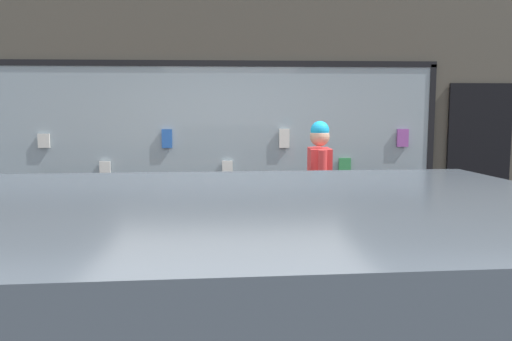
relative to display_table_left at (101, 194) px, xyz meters
name	(u,v)px	position (x,y,z in m)	size (l,w,h in m)	color
ground_plane	(231,293)	(1.50, -1.19, -0.76)	(40.00, 40.00, 0.00)	#38383A
shopfront_facade	(232,119)	(1.51, 1.19, 0.84)	(8.84, 0.29, 3.23)	#4C473D
display_table_left	(101,194)	(0.00, 0.00, 0.00)	(2.75, 0.63, 0.94)	brown
display_table_right	(358,195)	(3.00, 0.00, -0.03)	(2.75, 0.71, 0.90)	brown
person_browsing	(319,185)	(2.44, -0.52, 0.17)	(0.25, 0.64, 1.60)	black
small_dog	(283,251)	(2.03, -0.74, -0.49)	(0.31, 0.62, 0.41)	white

